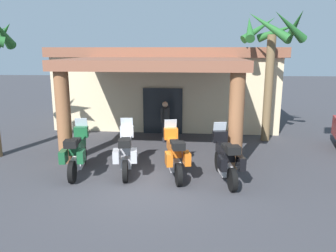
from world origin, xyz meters
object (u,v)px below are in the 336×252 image
at_px(motorcycle_black, 226,158).
at_px(palm_tree_near_portico, 272,45).
at_px(pedestrian, 165,119).
at_px(motorcycle_silver, 126,152).
at_px(motorcycle_green, 77,152).
at_px(motel_building, 168,84).
at_px(motorcycle_orange, 175,154).

distance_m(motorcycle_black, palm_tree_near_portico, 6.09).
bearing_deg(pedestrian, motorcycle_black, 151.72).
relative_size(motorcycle_silver, palm_tree_near_portico, 0.41).
xyz_separation_m(motorcycle_silver, motorcycle_black, (3.04, -0.48, 0.00)).
height_order(motorcycle_black, pedestrian, pedestrian).
bearing_deg(motorcycle_green, motorcycle_silver, -91.13).
distance_m(motel_building, motorcycle_silver, 7.93).
distance_m(motorcycle_silver, palm_tree_near_portico, 7.47).
bearing_deg(palm_tree_near_portico, motorcycle_green, -147.92).
height_order(motorcycle_silver, pedestrian, pedestrian).
bearing_deg(motorcycle_orange, motel_building, -6.64).
bearing_deg(palm_tree_near_portico, motorcycle_orange, -131.06).
xyz_separation_m(motel_building, motorcycle_orange, (0.59, -7.94, -1.33)).
bearing_deg(palm_tree_near_portico, motorcycle_silver, -141.93).
distance_m(motorcycle_green, pedestrian, 4.56).
height_order(motorcycle_green, motorcycle_orange, same).
bearing_deg(motel_building, motorcycle_black, -72.91).
bearing_deg(motorcycle_black, motel_building, 6.36).
bearing_deg(motorcycle_green, pedestrian, -39.46).
bearing_deg(motorcycle_green, palm_tree_near_portico, -63.73).
distance_m(motel_building, motorcycle_green, 8.36).
bearing_deg(pedestrian, motel_building, -53.33).
distance_m(motorcycle_green, motorcycle_silver, 1.53).
distance_m(motorcycle_silver, motorcycle_black, 3.08).
bearing_deg(motel_building, motorcycle_orange, -83.01).
bearing_deg(motorcycle_silver, motel_building, -14.01).
xyz_separation_m(motel_building, pedestrian, (0.08, -4.09, -1.03)).
xyz_separation_m(pedestrian, palm_tree_near_portico, (4.29, 0.48, 2.97)).
bearing_deg(pedestrian, motorcycle_silver, 110.27).
relative_size(motorcycle_orange, pedestrian, 1.28).
bearing_deg(motorcycle_black, motorcycle_green, 77.48).
relative_size(motorcycle_silver, pedestrian, 1.29).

